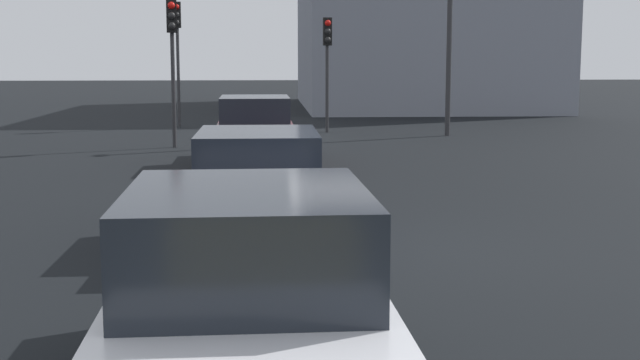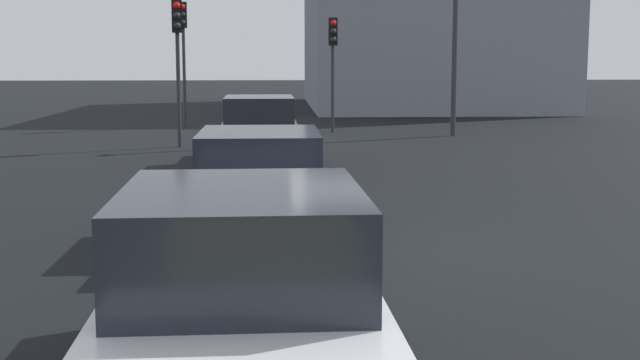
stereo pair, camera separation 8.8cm
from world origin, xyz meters
name	(u,v)px [view 2 (the right image)]	position (x,y,z in m)	size (l,w,h in m)	color
ground_plane	(386,256)	(0.00, 0.00, -0.10)	(160.00, 160.00, 0.20)	black
car_maroon_right_lead	(259,132)	(8.82, 1.80, 0.77)	(4.76, 2.02, 1.60)	#510F16
car_navy_right_second	(260,185)	(0.84, 1.66, 0.73)	(4.79, 2.07, 1.50)	#141E4C
car_white_right_third	(243,307)	(-5.18, 1.69, 0.78)	(4.53, 2.10, 1.64)	silver
traffic_light_near_left	(333,50)	(17.29, -0.49, 2.71)	(0.32, 0.29, 3.75)	#2D2D30
traffic_light_near_right	(183,38)	(19.75, 4.62, 3.14)	(0.32, 0.28, 4.39)	#2D2D30
traffic_light_far_left	(177,41)	(12.85, 4.07, 2.91)	(0.32, 0.30, 4.04)	#2D2D30
building_facade_left	(423,4)	(32.00, -6.00, 5.07)	(15.24, 11.25, 10.14)	gray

